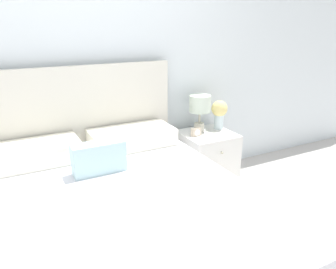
# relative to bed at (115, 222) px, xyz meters

# --- Properties ---
(ground_plane) EXTENTS (12.00, 12.00, 0.00)m
(ground_plane) POSITION_rel_bed_xyz_m (0.00, 0.91, -0.29)
(ground_plane) COLOR #BCB7B2
(wall_back) EXTENTS (8.00, 0.06, 2.60)m
(wall_back) POSITION_rel_bed_xyz_m (0.00, 0.98, 1.01)
(wall_back) COLOR white
(wall_back) RESTS_ON ground_plane
(bed) EXTENTS (1.65, 1.98, 1.18)m
(bed) POSITION_rel_bed_xyz_m (0.00, 0.00, 0.00)
(bed) COLOR beige
(bed) RESTS_ON ground_plane
(nightstand) EXTENTS (0.47, 0.48, 0.51)m
(nightstand) POSITION_rel_bed_xyz_m (1.14, 0.66, -0.04)
(nightstand) COLOR white
(nightstand) RESTS_ON ground_plane
(table_lamp) EXTENTS (0.20, 0.20, 0.35)m
(table_lamp) POSITION_rel_bed_xyz_m (1.11, 0.75, 0.46)
(table_lamp) COLOR beige
(table_lamp) RESTS_ON nightstand
(flower_vase) EXTENTS (0.15, 0.15, 0.28)m
(flower_vase) POSITION_rel_bed_xyz_m (1.32, 0.72, 0.39)
(flower_vase) COLOR silver
(flower_vase) RESTS_ON nightstand
(alarm_clock) EXTENTS (0.09, 0.05, 0.07)m
(alarm_clock) POSITION_rel_bed_xyz_m (1.01, 0.64, 0.26)
(alarm_clock) COLOR beige
(alarm_clock) RESTS_ON nightstand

